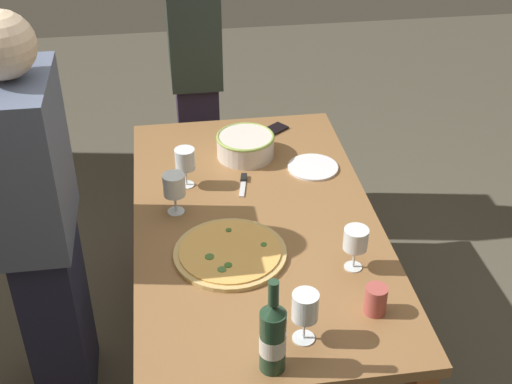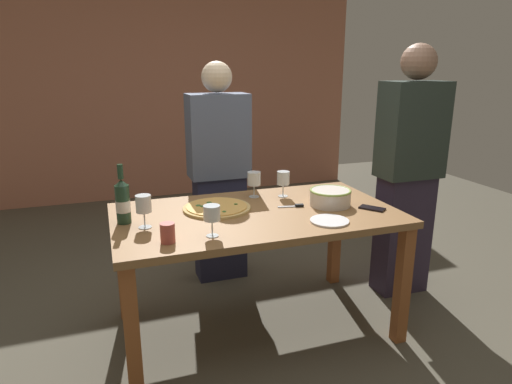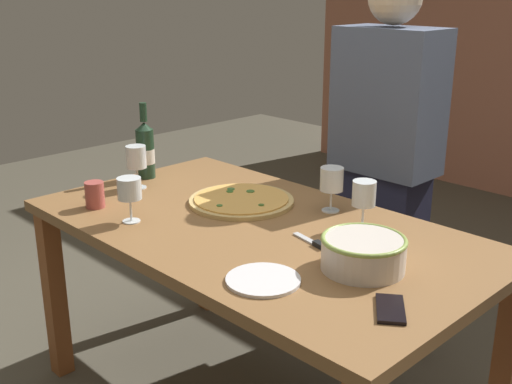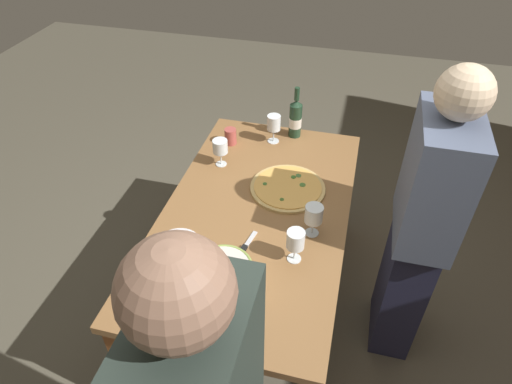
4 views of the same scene
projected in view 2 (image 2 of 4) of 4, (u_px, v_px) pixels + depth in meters
The scene contains 16 objects.
ground_plane at pixel (256, 327), 2.77m from camera, with size 8.00×8.00×0.00m, color #514C3D.
dining_table at pixel (256, 227), 2.59m from camera, with size 1.60×0.90×0.75m.
brick_wall_back at pixel (168, 84), 5.31m from camera, with size 4.60×0.16×2.68m, color #BA7256.
pizza at pixel (217, 208), 2.61m from camera, with size 0.39×0.39×0.02m.
serving_bowl at pixel (330, 197), 2.67m from camera, with size 0.25×0.25×0.10m.
wine_bottle at pixel (123, 201), 2.36m from camera, with size 0.08×0.08×0.32m.
wine_glass_near_pizza at pixel (212, 214), 2.17m from camera, with size 0.08×0.08×0.16m.
wine_glass_by_bottle at pixel (254, 180), 2.83m from camera, with size 0.08×0.08×0.16m.
wine_glass_far_left at pixel (283, 179), 2.83m from camera, with size 0.08×0.08×0.16m.
wine_glass_far_right at pixel (144, 205), 2.29m from camera, with size 0.08×0.08×0.17m.
cup_amber at pixel (168, 233), 2.11m from camera, with size 0.07×0.07×0.10m, color #B14D46.
side_plate at pixel (329, 221), 2.40m from camera, with size 0.21×0.21×0.01m, color white.
cell_phone at pixel (372, 208), 2.61m from camera, with size 0.07×0.14×0.01m, color black.
pizza_knife at pixel (294, 206), 2.65m from camera, with size 0.16×0.05×0.02m.
person_host at pixel (219, 174), 3.25m from camera, with size 0.42×0.24×1.59m.
person_guest_left at pixel (408, 173), 3.02m from camera, with size 0.41×0.24×1.69m.
Camera 2 is at (-0.80, -2.30, 1.56)m, focal length 31.50 mm.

